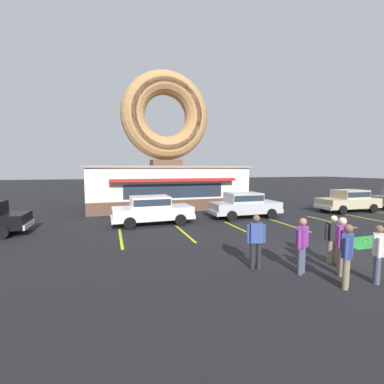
% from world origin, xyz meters
% --- Properties ---
extents(ground_plane, '(160.00, 160.00, 0.00)m').
position_xyz_m(ground_plane, '(0.00, 0.00, 0.00)').
color(ground_plane, black).
extents(donut_shop_building, '(12.30, 6.75, 10.96)m').
position_xyz_m(donut_shop_building, '(-2.99, 13.94, 3.74)').
color(donut_shop_building, brown).
rests_on(donut_shop_building, ground).
extents(putting_mat, '(3.23, 1.36, 0.03)m').
position_xyz_m(putting_mat, '(3.23, 1.10, 0.01)').
color(putting_mat, green).
rests_on(putting_mat, ground).
extents(mini_donut_near_right, '(0.13, 0.13, 0.04)m').
position_xyz_m(mini_donut_near_right, '(3.47, 1.13, 0.05)').
color(mini_donut_near_right, '#D17F47').
rests_on(mini_donut_near_right, putting_mat).
extents(mini_donut_mid_left, '(0.13, 0.13, 0.04)m').
position_xyz_m(mini_donut_mid_left, '(4.19, 1.54, 0.05)').
color(mini_donut_mid_left, '#A5724C').
rests_on(mini_donut_mid_left, putting_mat).
extents(mini_donut_mid_centre, '(0.13, 0.13, 0.04)m').
position_xyz_m(mini_donut_mid_centre, '(3.35, 0.72, 0.05)').
color(mini_donut_mid_centre, brown).
rests_on(mini_donut_mid_centre, putting_mat).
extents(mini_donut_mid_right, '(0.13, 0.13, 0.04)m').
position_xyz_m(mini_donut_mid_right, '(2.83, 1.67, 0.05)').
color(mini_donut_mid_right, '#D8667F').
rests_on(mini_donut_mid_right, putting_mat).
extents(mini_donut_far_left, '(0.13, 0.13, 0.04)m').
position_xyz_m(mini_donut_far_left, '(2.51, 0.54, 0.05)').
color(mini_donut_far_left, brown).
rests_on(mini_donut_far_left, putting_mat).
extents(mini_donut_far_centre, '(0.13, 0.13, 0.04)m').
position_xyz_m(mini_donut_far_centre, '(3.62, 0.92, 0.05)').
color(mini_donut_far_centre, '#E5C666').
rests_on(mini_donut_far_centre, putting_mat).
extents(mini_donut_far_right, '(0.13, 0.13, 0.04)m').
position_xyz_m(mini_donut_far_right, '(3.31, 1.27, 0.05)').
color(mini_donut_far_right, brown).
rests_on(mini_donut_far_right, putting_mat).
extents(golf_ball, '(0.04, 0.04, 0.04)m').
position_xyz_m(golf_ball, '(2.95, 1.15, 0.05)').
color(golf_ball, white).
rests_on(golf_ball, putting_mat).
extents(car_silver, '(4.59, 2.05, 1.60)m').
position_xyz_m(car_silver, '(0.80, 7.71, 0.87)').
color(car_silver, '#B2B5BA').
rests_on(car_silver, ground).
extents(car_champagne, '(4.61, 2.09, 1.60)m').
position_xyz_m(car_champagne, '(9.18, 7.43, 0.87)').
color(car_champagne, '#BCAD89').
rests_on(car_champagne, ground).
extents(car_white, '(4.61, 2.08, 1.60)m').
position_xyz_m(car_white, '(-5.20, 7.48, 0.87)').
color(car_white, silver).
rests_on(car_white, ground).
extents(pedestrian_blue_sweater_man, '(0.58, 0.34, 1.71)m').
position_xyz_m(pedestrian_blue_sweater_man, '(-3.13, -0.01, 0.95)').
color(pedestrian_blue_sweater_man, '#232328').
rests_on(pedestrian_blue_sweater_man, ground).
extents(pedestrian_hooded_kid, '(0.59, 0.31, 1.59)m').
position_xyz_m(pedestrian_hooded_kid, '(-0.43, -0.35, 0.87)').
color(pedestrian_hooded_kid, '#7F7056').
rests_on(pedestrian_hooded_kid, ground).
extents(pedestrian_leather_jacket_man, '(0.50, 0.42, 1.69)m').
position_xyz_m(pedestrian_leather_jacket_man, '(-1.58, -1.87, 0.94)').
color(pedestrian_leather_jacket_man, '#7F7056').
rests_on(pedestrian_leather_jacket_man, ground).
extents(pedestrian_clipboard_woman, '(0.41, 0.51, 1.72)m').
position_xyz_m(pedestrian_clipboard_woman, '(-1.01, -1.18, 0.96)').
color(pedestrian_clipboard_woman, '#7F7056').
rests_on(pedestrian_clipboard_woman, ground).
extents(pedestrian_beanie_man, '(0.47, 0.43, 1.60)m').
position_xyz_m(pedestrian_beanie_man, '(-0.51, -1.90, 0.88)').
color(pedestrian_beanie_man, '#474C66').
rests_on(pedestrian_beanie_man, ground).
extents(pedestrian_crossing_woman, '(0.53, 0.40, 1.68)m').
position_xyz_m(pedestrian_crossing_woman, '(-2.03, -0.76, 0.93)').
color(pedestrian_crossing_woman, '#474C66').
rests_on(pedestrian_crossing_woman, ground).
extents(trash_bin, '(0.57, 0.57, 0.97)m').
position_xyz_m(trash_bin, '(2.43, 10.62, 0.50)').
color(trash_bin, '#1E662D').
rests_on(trash_bin, ground).
extents(parking_stripe_far_left, '(0.12, 3.60, 0.01)m').
position_xyz_m(parking_stripe_far_left, '(-7.00, 5.00, 0.00)').
color(parking_stripe_far_left, yellow).
rests_on(parking_stripe_far_left, ground).
extents(parking_stripe_left, '(0.12, 3.60, 0.01)m').
position_xyz_m(parking_stripe_left, '(-4.00, 5.00, 0.00)').
color(parking_stripe_left, yellow).
rests_on(parking_stripe_left, ground).
extents(parking_stripe_mid_left, '(0.12, 3.60, 0.01)m').
position_xyz_m(parking_stripe_mid_left, '(-1.00, 5.00, 0.00)').
color(parking_stripe_mid_left, yellow).
rests_on(parking_stripe_mid_left, ground).
extents(parking_stripe_centre, '(0.12, 3.60, 0.01)m').
position_xyz_m(parking_stripe_centre, '(2.00, 5.00, 0.00)').
color(parking_stripe_centre, yellow).
rests_on(parking_stripe_centre, ground).
extents(parking_stripe_mid_right, '(0.12, 3.60, 0.01)m').
position_xyz_m(parking_stripe_mid_right, '(5.00, 5.00, 0.00)').
color(parking_stripe_mid_right, yellow).
rests_on(parking_stripe_mid_right, ground).
extents(parking_stripe_right, '(0.12, 3.60, 0.01)m').
position_xyz_m(parking_stripe_right, '(8.00, 5.00, 0.00)').
color(parking_stripe_right, yellow).
rests_on(parking_stripe_right, ground).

